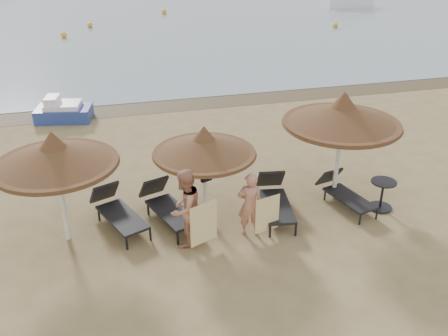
# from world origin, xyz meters

# --- Properties ---
(ground) EXTENTS (160.00, 160.00, 0.00)m
(ground) POSITION_xyz_m (0.00, 0.00, 0.00)
(ground) COLOR #9B8456
(ground) RESTS_ON ground
(wet_sand_strip) EXTENTS (200.00, 1.60, 0.01)m
(wet_sand_strip) POSITION_xyz_m (0.00, 9.40, 0.00)
(wet_sand_strip) COLOR brown
(wet_sand_strip) RESTS_ON ground
(palapa_left) EXTENTS (2.75, 2.75, 2.72)m
(palapa_left) POSITION_xyz_m (-3.97, 0.79, 2.17)
(palapa_left) COLOR white
(palapa_left) RESTS_ON ground
(palapa_center) EXTENTS (2.48, 2.48, 2.46)m
(palapa_center) POSITION_xyz_m (-0.65, 0.91, 1.96)
(palapa_center) COLOR white
(palapa_center) RESTS_ON ground
(palapa_right) EXTENTS (3.00, 3.00, 2.97)m
(palapa_right) POSITION_xyz_m (2.90, 1.01, 2.36)
(palapa_right) COLOR white
(palapa_right) RESTS_ON ground
(lounger_far_left) EXTENTS (1.37, 2.11, 0.90)m
(lounger_far_left) POSITION_xyz_m (-2.80, 1.12, 0.40)
(lounger_far_left) COLOR black
(lounger_far_left) RESTS_ON ground
(lounger_near_left) EXTENTS (1.31, 2.16, 0.92)m
(lounger_near_left) POSITION_xyz_m (-1.59, 1.05, 0.41)
(lounger_near_left) COLOR black
(lounger_near_left) RESTS_ON ground
(lounger_near_right) EXTENTS (0.99, 2.12, 0.91)m
(lounger_near_right) POSITION_xyz_m (1.11, 0.70, 0.41)
(lounger_near_right) COLOR black
(lounger_near_right) RESTS_ON ground
(lounger_far_right) EXTENTS (1.01, 1.90, 0.81)m
(lounger_far_right) POSITION_xyz_m (2.97, 0.63, 0.36)
(lounger_far_right) COLOR black
(lounger_far_right) RESTS_ON ground
(side_table) EXTENTS (0.65, 0.65, 0.78)m
(side_table) POSITION_xyz_m (3.84, 0.20, 0.37)
(side_table) COLOR black
(side_table) RESTS_ON ground
(person_left) EXTENTS (1.17, 1.17, 2.18)m
(person_left) POSITION_xyz_m (-1.32, -0.08, 1.09)
(person_left) COLOR tan
(person_left) RESTS_ON ground
(person_right) EXTENTS (0.95, 0.72, 1.86)m
(person_right) POSITION_xyz_m (0.21, -0.06, 0.93)
(person_right) COLOR tan
(person_right) RESTS_ON ground
(towel_left) EXTENTS (0.67, 0.32, 1.02)m
(towel_left) POSITION_xyz_m (-0.97, -0.43, 0.70)
(towel_left) COLOR yellow
(towel_left) RESTS_ON ground
(towel_right) EXTENTS (0.64, 0.18, 0.91)m
(towel_right) POSITION_xyz_m (0.56, -0.31, 0.63)
(towel_right) COLOR yellow
(towel_right) RESTS_ON ground
(bag_patterned) EXTENTS (0.35, 0.14, 0.43)m
(bag_patterned) POSITION_xyz_m (-0.65, 1.09, 1.42)
(bag_patterned) COLOR silver
(bag_patterned) RESTS_ON ground
(bag_dark) EXTENTS (0.29, 0.18, 0.39)m
(bag_dark) POSITION_xyz_m (-0.65, 0.75, 1.30)
(bag_dark) COLOR black
(bag_dark) RESTS_ON ground
(pedal_boat) EXTENTS (2.15, 1.50, 0.92)m
(pedal_boat) POSITION_xyz_m (-4.29, 8.80, 0.34)
(pedal_boat) COLOR navy
(pedal_boat) RESTS_ON ground
(buoy_left) EXTENTS (0.38, 0.38, 0.38)m
(buoy_left) POSITION_xyz_m (-4.69, 23.37, 0.19)
(buoy_left) COLOR gold
(buoy_left) RESTS_ON ground
(buoy_mid) EXTENTS (0.38, 0.38, 0.38)m
(buoy_mid) POSITION_xyz_m (2.61, 30.35, 0.19)
(buoy_mid) COLOR gold
(buoy_mid) RESTS_ON ground
(buoy_right) EXTENTS (0.36, 0.36, 0.36)m
(buoy_right) POSITION_xyz_m (13.13, 22.12, 0.18)
(buoy_right) COLOR gold
(buoy_right) RESTS_ON ground
(buoy_extra) EXTENTS (0.36, 0.36, 0.36)m
(buoy_extra) POSITION_xyz_m (-3.06, 26.36, 0.18)
(buoy_extra) COLOR gold
(buoy_extra) RESTS_ON ground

